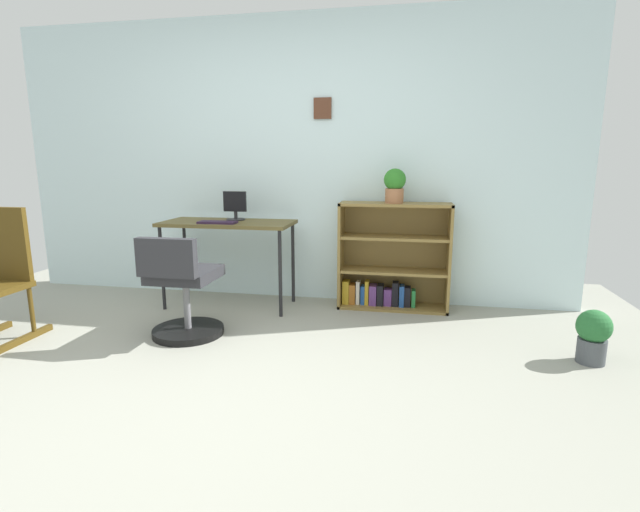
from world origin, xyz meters
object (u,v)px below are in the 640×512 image
(office_chair, at_px, (183,293))
(bookshelf_low, at_px, (391,261))
(potted_plant_on_shelf, at_px, (395,185))
(potted_plant_floor, at_px, (593,334))
(desk, at_px, (228,229))
(monitor, at_px, (235,207))
(keyboard, at_px, (218,222))

(office_chair, xyz_separation_m, bookshelf_low, (1.45, 1.03, 0.07))
(potted_plant_on_shelf, bearing_deg, potted_plant_floor, -35.06)
(desk, distance_m, potted_plant_on_shelf, 1.48)
(office_chair, bearing_deg, monitor, 85.00)
(bookshelf_low, distance_m, potted_plant_on_shelf, 0.67)
(potted_plant_on_shelf, bearing_deg, desk, -172.74)
(desk, relative_size, bookshelf_low, 1.20)
(monitor, bearing_deg, potted_plant_floor, -17.26)
(keyboard, relative_size, potted_plant_floor, 0.92)
(keyboard, distance_m, office_chair, 0.79)
(keyboard, height_order, office_chair, keyboard)
(desk, height_order, potted_plant_on_shelf, potted_plant_on_shelf)
(potted_plant_on_shelf, xyz_separation_m, potted_plant_floor, (1.30, -0.91, -0.89))
(potted_plant_on_shelf, distance_m, potted_plant_floor, 1.82)
(desk, height_order, bookshelf_low, bookshelf_low)
(monitor, bearing_deg, bookshelf_low, 5.73)
(potted_plant_on_shelf, bearing_deg, keyboard, -167.60)
(potted_plant_on_shelf, bearing_deg, office_chair, -146.27)
(bookshelf_low, bearing_deg, desk, -170.33)
(bookshelf_low, relative_size, potted_plant_on_shelf, 3.29)
(office_chair, bearing_deg, potted_plant_floor, 1.31)
(monitor, distance_m, bookshelf_low, 1.45)
(office_chair, height_order, potted_plant_on_shelf, potted_plant_on_shelf)
(monitor, xyz_separation_m, office_chair, (-0.08, -0.90, -0.54))
(desk, xyz_separation_m, bookshelf_low, (1.41, 0.24, -0.28))
(desk, bearing_deg, potted_plant_floor, -15.07)
(bookshelf_low, height_order, potted_plant_floor, bookshelf_low)
(office_chair, distance_m, potted_plant_floor, 2.76)
(monitor, distance_m, potted_plant_floor, 2.89)
(potted_plant_on_shelf, height_order, potted_plant_floor, potted_plant_on_shelf)
(potted_plant_floor, bearing_deg, keyboard, 167.83)
(monitor, relative_size, potted_plant_floor, 0.72)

